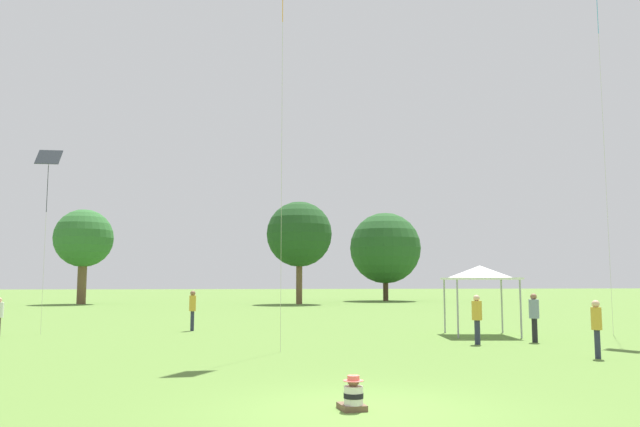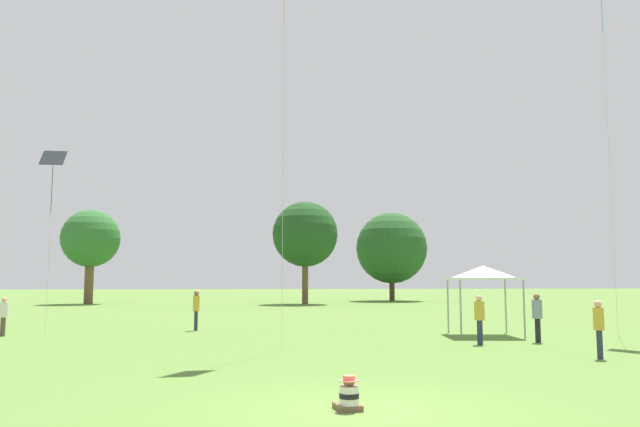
{
  "view_description": "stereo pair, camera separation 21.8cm",
  "coord_description": "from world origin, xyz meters",
  "px_view_note": "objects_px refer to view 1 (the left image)",
  "views": [
    {
      "loc": [
        -2.09,
        -10.72,
        2.2
      ],
      "look_at": [
        -0.06,
        5.71,
        3.98
      ],
      "focal_mm": 35.0,
      "sensor_mm": 36.0,
      "label": 1
    },
    {
      "loc": [
        -1.87,
        -10.75,
        2.2
      ],
      "look_at": [
        -0.06,
        5.71,
        3.98
      ],
      "focal_mm": 35.0,
      "sensor_mm": 36.0,
      "label": 2
    }
  ],
  "objects_px": {
    "kite_0": "(49,162)",
    "distant_tree_0": "(385,248)",
    "seated_toddler": "(353,396)",
    "person_standing_1": "(597,323)",
    "canopy_tent": "(480,273)",
    "distant_tree_1": "(299,234)",
    "person_standing_5": "(193,306)",
    "distant_tree_2": "(84,239)",
    "person_standing_4": "(477,315)",
    "person_standing_6": "(534,313)"
  },
  "relations": [
    {
      "from": "person_standing_5",
      "to": "distant_tree_1",
      "type": "xyz_separation_m",
      "value": [
        7.42,
        30.3,
        5.45
      ]
    },
    {
      "from": "seated_toddler",
      "to": "distant_tree_2",
      "type": "bearing_deg",
      "value": 100.27
    },
    {
      "from": "seated_toddler",
      "to": "canopy_tent",
      "type": "relative_size",
      "value": 0.2
    },
    {
      "from": "person_standing_1",
      "to": "distant_tree_0",
      "type": "bearing_deg",
      "value": -153.16
    },
    {
      "from": "person_standing_4",
      "to": "person_standing_5",
      "type": "bearing_deg",
      "value": -24.06
    },
    {
      "from": "seated_toddler",
      "to": "canopy_tent",
      "type": "height_order",
      "value": "canopy_tent"
    },
    {
      "from": "distant_tree_0",
      "to": "distant_tree_1",
      "type": "bearing_deg",
      "value": -142.07
    },
    {
      "from": "canopy_tent",
      "to": "distant_tree_1",
      "type": "xyz_separation_m",
      "value": [
        -4.31,
        34.0,
        4.03
      ]
    },
    {
      "from": "person_standing_5",
      "to": "person_standing_6",
      "type": "height_order",
      "value": "person_standing_5"
    },
    {
      "from": "person_standing_4",
      "to": "distant_tree_2",
      "type": "distance_m",
      "value": 46.4
    },
    {
      "from": "distant_tree_1",
      "to": "person_standing_4",
      "type": "bearing_deg",
      "value": -85.68
    },
    {
      "from": "person_standing_4",
      "to": "person_standing_6",
      "type": "relative_size",
      "value": 0.98
    },
    {
      "from": "person_standing_5",
      "to": "kite_0",
      "type": "bearing_deg",
      "value": -31.45
    },
    {
      "from": "seated_toddler",
      "to": "person_standing_6",
      "type": "relative_size",
      "value": 0.35
    },
    {
      "from": "person_standing_4",
      "to": "kite_0",
      "type": "xyz_separation_m",
      "value": [
        -16.24,
        6.01,
        6.13
      ]
    },
    {
      "from": "kite_0",
      "to": "distant_tree_0",
      "type": "bearing_deg",
      "value": 103.11
    },
    {
      "from": "kite_0",
      "to": "distant_tree_1",
      "type": "distance_m",
      "value": 34.17
    },
    {
      "from": "person_standing_6",
      "to": "distant_tree_1",
      "type": "xyz_separation_m",
      "value": [
        -5.14,
        36.96,
        5.49
      ]
    },
    {
      "from": "canopy_tent",
      "to": "distant_tree_0",
      "type": "height_order",
      "value": "distant_tree_0"
    },
    {
      "from": "seated_toddler",
      "to": "person_standing_1",
      "type": "distance_m",
      "value": 10.18
    },
    {
      "from": "distant_tree_0",
      "to": "kite_0",
      "type": "bearing_deg",
      "value": -120.89
    },
    {
      "from": "canopy_tent",
      "to": "distant_tree_0",
      "type": "xyz_separation_m",
      "value": [
        5.76,
        41.86,
        3.2
      ]
    },
    {
      "from": "person_standing_5",
      "to": "canopy_tent",
      "type": "relative_size",
      "value": 0.59
    },
    {
      "from": "seated_toddler",
      "to": "distant_tree_1",
      "type": "distance_m",
      "value": 48.23
    },
    {
      "from": "distant_tree_2",
      "to": "person_standing_4",
      "type": "bearing_deg",
      "value": -60.04
    },
    {
      "from": "canopy_tent",
      "to": "distant_tree_2",
      "type": "bearing_deg",
      "value": 123.87
    },
    {
      "from": "person_standing_4",
      "to": "kite_0",
      "type": "bearing_deg",
      "value": -9.53
    },
    {
      "from": "person_standing_4",
      "to": "seated_toddler",
      "type": "bearing_deg",
      "value": 69.71
    },
    {
      "from": "person_standing_5",
      "to": "person_standing_4",
      "type": "bearing_deg",
      "value": 103.15
    },
    {
      "from": "seated_toddler",
      "to": "kite_0",
      "type": "xyz_separation_m",
      "value": [
        -10.06,
        16.28,
        6.9
      ]
    },
    {
      "from": "canopy_tent",
      "to": "distant_tree_2",
      "type": "xyz_separation_m",
      "value": [
        -24.52,
        36.53,
        3.61
      ]
    },
    {
      "from": "person_standing_4",
      "to": "person_standing_5",
      "type": "distance_m",
      "value": 12.48
    },
    {
      "from": "person_standing_5",
      "to": "distant_tree_2",
      "type": "xyz_separation_m",
      "value": [
        -12.78,
        32.83,
        5.03
      ]
    },
    {
      "from": "canopy_tent",
      "to": "distant_tree_0",
      "type": "distance_m",
      "value": 42.37
    },
    {
      "from": "person_standing_6",
      "to": "canopy_tent",
      "type": "relative_size",
      "value": 0.58
    },
    {
      "from": "distant_tree_0",
      "to": "person_standing_1",
      "type": "bearing_deg",
      "value": -96.15
    },
    {
      "from": "person_standing_1",
      "to": "kite_0",
      "type": "bearing_deg",
      "value": -86.25
    },
    {
      "from": "person_standing_1",
      "to": "person_standing_6",
      "type": "height_order",
      "value": "person_standing_6"
    },
    {
      "from": "kite_0",
      "to": "distant_tree_0",
      "type": "xyz_separation_m",
      "value": [
        23.5,
        39.27,
        -1.45
      ]
    },
    {
      "from": "person_standing_4",
      "to": "distant_tree_2",
      "type": "xyz_separation_m",
      "value": [
        -23.03,
        39.95,
        5.09
      ]
    },
    {
      "from": "seated_toddler",
      "to": "person_standing_4",
      "type": "distance_m",
      "value": 12.02
    },
    {
      "from": "distant_tree_1",
      "to": "distant_tree_2",
      "type": "distance_m",
      "value": 20.37
    },
    {
      "from": "distant_tree_2",
      "to": "distant_tree_1",
      "type": "bearing_deg",
      "value": -7.13
    },
    {
      "from": "person_standing_1",
      "to": "person_standing_6",
      "type": "distance_m",
      "value": 4.65
    },
    {
      "from": "person_standing_6",
      "to": "distant_tree_0",
      "type": "xyz_separation_m",
      "value": [
        4.94,
        44.82,
        4.66
      ]
    },
    {
      "from": "canopy_tent",
      "to": "distant_tree_0",
      "type": "relative_size",
      "value": 0.31
    },
    {
      "from": "distant_tree_0",
      "to": "seated_toddler",
      "type": "bearing_deg",
      "value": -103.6
    },
    {
      "from": "person_standing_1",
      "to": "kite_0",
      "type": "relative_size",
      "value": 0.21
    },
    {
      "from": "seated_toddler",
      "to": "person_standing_1",
      "type": "xyz_separation_m",
      "value": [
        8.11,
        6.11,
        0.75
      ]
    },
    {
      "from": "distant_tree_0",
      "to": "distant_tree_1",
      "type": "height_order",
      "value": "distant_tree_1"
    }
  ]
}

